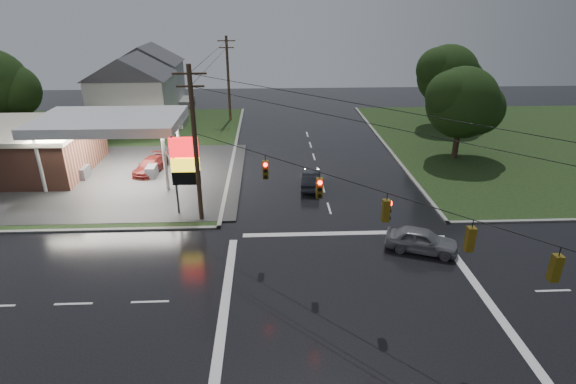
{
  "coord_description": "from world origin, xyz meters",
  "views": [
    {
      "loc": [
        -4.53,
        -19.81,
        14.91
      ],
      "look_at": [
        -3.32,
        7.38,
        3.0
      ],
      "focal_mm": 28.0,
      "sensor_mm": 36.0,
      "label": 1
    }
  ],
  "objects_px": {
    "house_far": "(148,74)",
    "tree_ne_far": "(449,76)",
    "gas_station": "(33,146)",
    "car_pump": "(151,165)",
    "pylon_sign": "(185,163)",
    "car_north": "(311,179)",
    "utility_pole_n": "(228,78)",
    "house_near": "(133,90)",
    "car_crossing": "(422,240)",
    "tree_ne_near": "(464,103)",
    "utility_pole_nw": "(195,144)"
  },
  "relations": [
    {
      "from": "utility_pole_nw",
      "to": "house_near",
      "type": "xyz_separation_m",
      "value": [
        -11.45,
        26.5,
        -1.32
      ]
    },
    {
      "from": "house_far",
      "to": "tree_ne_near",
      "type": "height_order",
      "value": "tree_ne_near"
    },
    {
      "from": "utility_pole_nw",
      "to": "car_pump",
      "type": "bearing_deg",
      "value": 120.93
    },
    {
      "from": "house_far",
      "to": "utility_pole_n",
      "type": "bearing_deg",
      "value": -38.77
    },
    {
      "from": "house_near",
      "to": "car_crossing",
      "type": "distance_m",
      "value": 40.97
    },
    {
      "from": "house_far",
      "to": "car_crossing",
      "type": "height_order",
      "value": "house_far"
    },
    {
      "from": "utility_pole_nw",
      "to": "car_pump",
      "type": "relative_size",
      "value": 2.37
    },
    {
      "from": "utility_pole_nw",
      "to": "pylon_sign",
      "type": "bearing_deg",
      "value": 135.0
    },
    {
      "from": "house_near",
      "to": "tree_ne_near",
      "type": "relative_size",
      "value": 1.23
    },
    {
      "from": "utility_pole_nw",
      "to": "house_far",
      "type": "xyz_separation_m",
      "value": [
        -12.45,
        38.5,
        -1.32
      ]
    },
    {
      "from": "utility_pole_n",
      "to": "house_near",
      "type": "distance_m",
      "value": 11.67
    },
    {
      "from": "tree_ne_near",
      "to": "house_near",
      "type": "bearing_deg",
      "value": 158.24
    },
    {
      "from": "tree_ne_far",
      "to": "house_far",
      "type": "bearing_deg",
      "value": 160.29
    },
    {
      "from": "gas_station",
      "to": "car_pump",
      "type": "xyz_separation_m",
      "value": [
        10.29,
        -0.38,
        -1.87
      ]
    },
    {
      "from": "utility_pole_n",
      "to": "car_pump",
      "type": "bearing_deg",
      "value": -107.48
    },
    {
      "from": "car_north",
      "to": "tree_ne_near",
      "type": "bearing_deg",
      "value": -149.47
    },
    {
      "from": "gas_station",
      "to": "car_pump",
      "type": "relative_size",
      "value": 5.64
    },
    {
      "from": "utility_pole_n",
      "to": "tree_ne_far",
      "type": "relative_size",
      "value": 1.07
    },
    {
      "from": "car_crossing",
      "to": "tree_ne_near",
      "type": "bearing_deg",
      "value": -5.91
    },
    {
      "from": "tree_ne_near",
      "to": "car_north",
      "type": "bearing_deg",
      "value": -156.0
    },
    {
      "from": "car_pump",
      "to": "car_crossing",
      "type": "bearing_deg",
      "value": -22.69
    },
    {
      "from": "pylon_sign",
      "to": "car_crossing",
      "type": "xyz_separation_m",
      "value": [
        15.53,
        -5.97,
        -3.24
      ]
    },
    {
      "from": "house_far",
      "to": "car_pump",
      "type": "height_order",
      "value": "house_far"
    },
    {
      "from": "tree_ne_far",
      "to": "car_north",
      "type": "relative_size",
      "value": 2.22
    },
    {
      "from": "car_north",
      "to": "utility_pole_nw",
      "type": "bearing_deg",
      "value": 40.63
    },
    {
      "from": "utility_pole_nw",
      "to": "car_crossing",
      "type": "relative_size",
      "value": 2.44
    },
    {
      "from": "utility_pole_n",
      "to": "house_far",
      "type": "xyz_separation_m",
      "value": [
        -12.45,
        10.0,
        -1.06
      ]
    },
    {
      "from": "utility_pole_nw",
      "to": "house_near",
      "type": "distance_m",
      "value": 28.9
    },
    {
      "from": "pylon_sign",
      "to": "house_near",
      "type": "relative_size",
      "value": 0.54
    },
    {
      "from": "tree_ne_far",
      "to": "tree_ne_near",
      "type": "bearing_deg",
      "value": -104.07
    },
    {
      "from": "car_crossing",
      "to": "tree_ne_far",
      "type": "bearing_deg",
      "value": -0.72
    },
    {
      "from": "gas_station",
      "to": "car_crossing",
      "type": "distance_m",
      "value": 34.29
    },
    {
      "from": "tree_ne_far",
      "to": "car_pump",
      "type": "distance_m",
      "value": 36.11
    },
    {
      "from": "house_far",
      "to": "car_pump",
      "type": "bearing_deg",
      "value": -77.1
    },
    {
      "from": "utility_pole_nw",
      "to": "utility_pole_n",
      "type": "bearing_deg",
      "value": 90.0
    },
    {
      "from": "utility_pole_n",
      "to": "house_far",
      "type": "bearing_deg",
      "value": 141.23
    },
    {
      "from": "house_near",
      "to": "gas_station",
      "type": "bearing_deg",
      "value": -106.17
    },
    {
      "from": "gas_station",
      "to": "utility_pole_n",
      "type": "height_order",
      "value": "utility_pole_n"
    },
    {
      "from": "utility_pole_nw",
      "to": "house_near",
      "type": "height_order",
      "value": "utility_pole_nw"
    },
    {
      "from": "car_north",
      "to": "car_crossing",
      "type": "relative_size",
      "value": 0.98
    },
    {
      "from": "house_near",
      "to": "car_pump",
      "type": "height_order",
      "value": "house_near"
    },
    {
      "from": "utility_pole_nw",
      "to": "car_north",
      "type": "relative_size",
      "value": 2.49
    },
    {
      "from": "pylon_sign",
      "to": "tree_ne_far",
      "type": "xyz_separation_m",
      "value": [
        27.65,
        23.49,
        2.17
      ]
    },
    {
      "from": "house_far",
      "to": "tree_ne_far",
      "type": "distance_m",
      "value": 41.57
    },
    {
      "from": "house_far",
      "to": "car_north",
      "type": "xyz_separation_m",
      "value": [
        20.93,
        -32.76,
        -3.68
      ]
    },
    {
      "from": "gas_station",
      "to": "tree_ne_far",
      "type": "bearing_deg",
      "value": 18.46
    },
    {
      "from": "house_near",
      "to": "house_far",
      "type": "relative_size",
      "value": 1.0
    },
    {
      "from": "gas_station",
      "to": "car_north",
      "type": "xyz_separation_m",
      "value": [
        24.66,
        -4.46,
        -1.82
      ]
    },
    {
      "from": "house_near",
      "to": "car_north",
      "type": "xyz_separation_m",
      "value": [
        19.93,
        -20.76,
        -3.68
      ]
    },
    {
      "from": "gas_station",
      "to": "house_near",
      "type": "height_order",
      "value": "house_near"
    }
  ]
}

